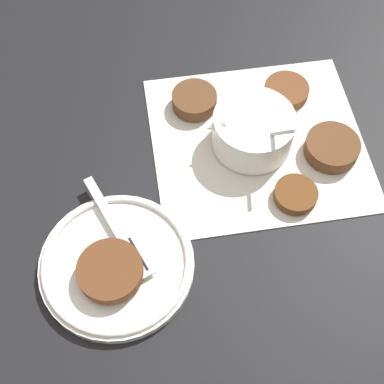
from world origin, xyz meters
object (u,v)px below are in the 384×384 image
at_px(fork, 121,237).
at_px(sauce_bowl, 253,133).
at_px(fritter_on_plate, 110,271).
at_px(serving_plate, 117,264).

bearing_deg(fork, sauce_bowl, -147.72).
relative_size(sauce_bowl, fork, 0.77).
bearing_deg(fritter_on_plate, sauce_bowl, -141.66).
distance_m(serving_plate, fork, 0.03).
relative_size(sauce_bowl, fritter_on_plate, 1.53).
distance_m(sauce_bowl, fritter_on_plate, 0.27).
distance_m(serving_plate, fritter_on_plate, 0.02).
height_order(serving_plate, fritter_on_plate, fritter_on_plate).
bearing_deg(serving_plate, fork, -108.73).
xyz_separation_m(sauce_bowl, fork, (0.19, 0.12, -0.01)).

